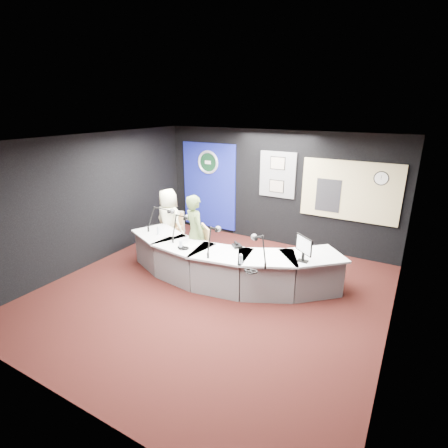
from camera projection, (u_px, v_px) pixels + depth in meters
The scene contains 33 objects.
ground at pixel (212, 293), 6.56m from camera, with size 6.00×6.00×0.00m, color black.
ceiling at pixel (210, 141), 5.65m from camera, with size 6.00×6.00×0.02m, color silver.
wall_back at pixel (275, 188), 8.57m from camera, with size 6.00×0.02×2.80m, color black.
wall_front at pixel (61, 303), 3.64m from camera, with size 6.00×0.02×2.80m, color black.
wall_left at pixel (93, 200), 7.51m from camera, with size 0.02×6.00×2.80m, color black.
wall_right at pixel (401, 258), 4.70m from camera, with size 0.02×6.00×2.80m, color black.
broadcast_desk at pixel (224, 263), 6.91m from camera, with size 4.50×1.90×0.75m, color silver, non-canonical shape.
backdrop_panel at pixel (209, 186), 9.48m from camera, with size 1.60×0.05×2.30m, color navy.
agency_seal at pixel (208, 162), 9.23m from camera, with size 0.63×0.63×0.07m, color silver.
seal_center at pixel (208, 162), 9.24m from camera, with size 0.48×0.48×0.01m, color black.
pinboard at pixel (277, 175), 8.41m from camera, with size 0.90×0.04×1.10m, color slate.
framed_photo_upper at pixel (278, 163), 8.29m from camera, with size 0.34×0.02×0.27m, color gray.
framed_photo_lower at pixel (276, 186), 8.47m from camera, with size 0.34×0.02×0.27m, color gray.
booth_window_frame at pixel (350, 191), 7.68m from camera, with size 2.12×0.06×1.32m, color #CBBA7F.
booth_glow at pixel (350, 191), 7.67m from camera, with size 2.00×0.02×1.20m, color #FFCBA1.
equipment_rack at pixel (328, 195), 7.91m from camera, with size 0.55×0.02×0.75m, color black.
wall_clock at pixel (381, 178), 7.26m from camera, with size 0.28×0.28×0.01m, color white.
armchair_left at pixel (170, 235), 8.25m from camera, with size 0.48×0.48×0.85m, color tan, non-canonical shape.
armchair_right at pixel (196, 249), 7.33m from camera, with size 0.53×0.53×0.94m, color tan, non-canonical shape.
draped_jacket at pixel (175, 224), 8.40m from camera, with size 0.50×0.10×0.70m, color slate.
person_man at pixel (169, 221), 8.14m from camera, with size 0.75×0.49×1.54m, color #FFFECB.
person_woman at pixel (195, 234), 7.22m from camera, with size 0.60×0.39×1.65m, color #506334.
computer_monitor at pixel (304, 245), 6.02m from camera, with size 0.48×0.03×0.33m, color black.
desk_phone at pixel (237, 246), 6.72m from camera, with size 0.19×0.15×0.05m, color black.
headphones_near at pixel (251, 271), 5.73m from camera, with size 0.21×0.21×0.04m, color black.
headphones_far at pixel (183, 248), 6.66m from camera, with size 0.20×0.20×0.03m, color black.
paper_stack at pixel (174, 234), 7.39m from camera, with size 0.19×0.28×0.00m, color white.
notepad at pixel (192, 244), 6.87m from camera, with size 0.23×0.33×0.00m, color white.
boom_mic_a at pixel (160, 216), 7.64m from camera, with size 0.33×0.70×0.60m, color black, non-canonical shape.
boom_mic_b at pixel (180, 224), 7.13m from camera, with size 0.20×0.73×0.60m, color black, non-canonical shape.
boom_mic_c at pixel (213, 236), 6.44m from camera, with size 0.26×0.72×0.60m, color black, non-canonical shape.
boom_mic_d at pixel (260, 245), 6.03m from camera, with size 0.55×0.57×0.60m, color black, non-canonical shape.
water_bottles at pixel (195, 243), 6.69m from camera, with size 2.24×0.48×0.18m, color silver, non-canonical shape.
Camera 1 is at (3.05, -4.91, 3.37)m, focal length 28.00 mm.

